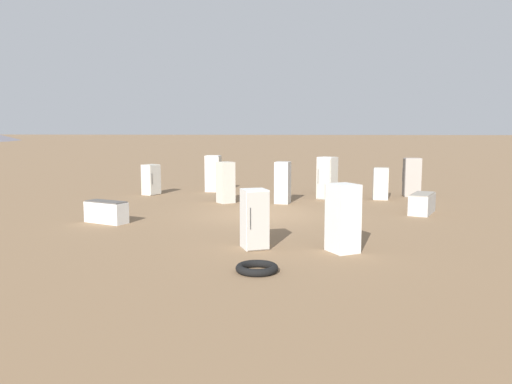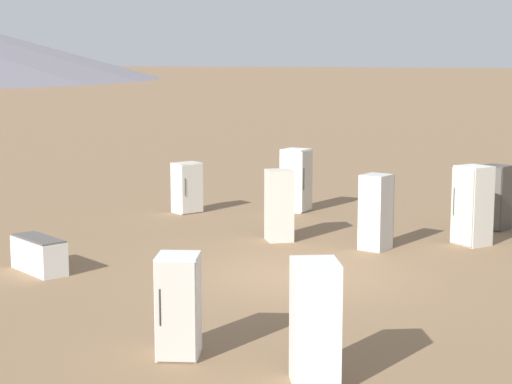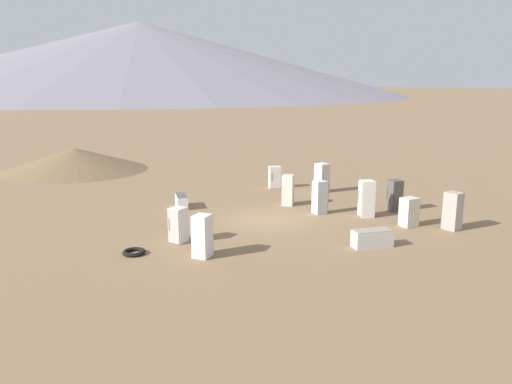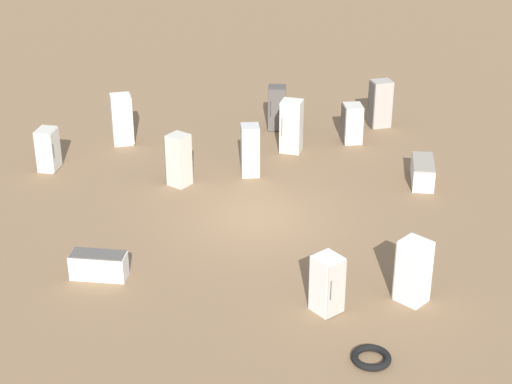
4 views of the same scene
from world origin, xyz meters
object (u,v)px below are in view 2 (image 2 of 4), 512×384
discarded_fridge_8 (296,180)px  discarded_fridge_9 (39,255)px  discarded_fridge_0 (495,197)px  discarded_fridge_3 (187,188)px  discarded_fridge_10 (472,206)px  discarded_fridge_2 (376,212)px  discarded_fridge_11 (279,205)px  discarded_fridge_4 (178,306)px  discarded_fridge_1 (315,323)px

discarded_fridge_8 → discarded_fridge_9: size_ratio=1.14×
discarded_fridge_0 → discarded_fridge_3: size_ratio=1.16×
discarded_fridge_0 → discarded_fridge_10: size_ratio=0.89×
discarded_fridge_9 → discarded_fridge_10: 10.23m
discarded_fridge_2 → discarded_fridge_8: discarded_fridge_8 is taller
discarded_fridge_2 → discarded_fridge_8: bearing=144.4°
discarded_fridge_0 → discarded_fridge_11: discarded_fridge_11 is taller
discarded_fridge_4 → discarded_fridge_9: size_ratio=0.97×
discarded_fridge_4 → discarded_fridge_8: size_ratio=0.85×
discarded_fridge_1 → discarded_fridge_11: bearing=87.0°
discarded_fridge_1 → discarded_fridge_4: (0.07, -2.28, -0.09)m
discarded_fridge_4 → discarded_fridge_1: bearing=153.6°
discarded_fridge_0 → discarded_fridge_4: bearing=97.4°
discarded_fridge_3 → discarded_fridge_11: bearing=85.8°
discarded_fridge_9 → discarded_fridge_10: size_ratio=0.84×
discarded_fridge_9 → discarded_fridge_11: size_ratio=0.91×
discarded_fridge_2 → discarded_fridge_4: (8.46, 0.50, -0.11)m
discarded_fridge_4 → discarded_fridge_9: bearing=-53.3°
discarded_fridge_10 → discarded_fridge_11: 4.70m
discarded_fridge_1 → discarded_fridge_3: (-10.04, -9.53, -0.14)m
discarded_fridge_1 → discarded_fridge_2: size_ratio=0.98×
discarded_fridge_2 → discarded_fridge_11: 2.48m
discarded_fridge_1 → discarded_fridge_8: 13.81m
discarded_fridge_2 → discarded_fridge_3: size_ratio=1.21×
discarded_fridge_11 → discarded_fridge_1: bearing=-100.9°
discarded_fridge_0 → discarded_fridge_2: size_ratio=0.96×
discarded_fridge_0 → discarded_fridge_1: discarded_fridge_1 is taller
discarded_fridge_3 → discarded_fridge_11: (2.01, 4.30, 0.15)m
discarded_fridge_1 → discarded_fridge_9: size_ratio=1.08×
discarded_fridge_2 → discarded_fridge_10: 2.45m
discarded_fridge_9 → discarded_fridge_11: discarded_fridge_11 is taller
discarded_fridge_9 → discarded_fridge_0: bearing=-18.1°
discarded_fridge_0 → discarded_fridge_11: 5.94m
discarded_fridge_3 → discarded_fridge_4: 12.44m
discarded_fridge_9 → discarded_fridge_10: discarded_fridge_10 is taller
discarded_fridge_8 → discarded_fridge_11: discarded_fridge_8 is taller
discarded_fridge_0 → discarded_fridge_9: discarded_fridge_0 is taller
discarded_fridge_1 → discarded_fridge_0: bearing=58.9°
discarded_fridge_9 → discarded_fridge_10: (-7.46, 6.98, 0.60)m
discarded_fridge_1 → discarded_fridge_8: size_ratio=0.94×
discarded_fridge_2 → discarded_fridge_9: discarded_fridge_2 is taller
discarded_fridge_3 → discarded_fridge_10: bearing=110.9°
discarded_fridge_3 → discarded_fridge_8: (-1.91, 2.61, 0.19)m
discarded_fridge_10 → discarded_fridge_11: size_ratio=1.09×
discarded_fridge_1 → discarded_fridge_2: discarded_fridge_2 is taller
discarded_fridge_0 → discarded_fridge_10: (2.21, 0.07, 0.11)m
discarded_fridge_4 → discarded_fridge_2: bearing=-114.9°
discarded_fridge_8 → discarded_fridge_3: bearing=-56.8°
discarded_fridge_0 → discarded_fridge_2: (3.88, -1.71, 0.04)m
discarded_fridge_0 → discarded_fridge_1: size_ratio=0.98×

